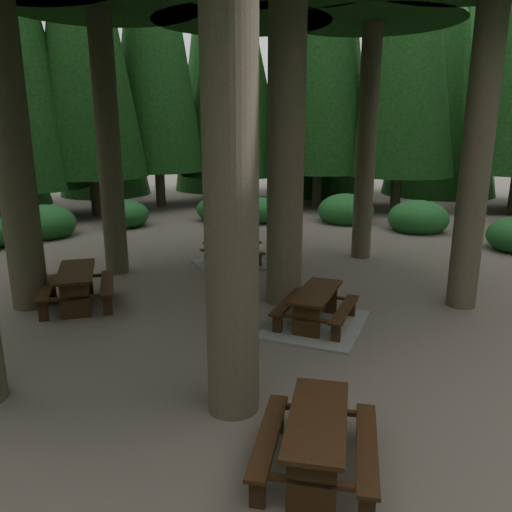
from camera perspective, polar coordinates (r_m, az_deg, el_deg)
ground at (r=11.54m, az=0.71°, el=-6.22°), size 80.00×80.00×0.00m
picnic_table_a at (r=10.68m, az=6.84°, el=-6.57°), size 2.98×2.85×0.79m
picnic_table_b at (r=12.38m, az=-19.80°, el=-2.83°), size 2.23×2.46×0.87m
picnic_table_c at (r=15.16m, az=-2.72°, el=-0.16°), size 2.47×2.20×0.72m
picnic_table_e at (r=6.43m, az=6.98°, el=-19.65°), size 2.28×2.26×0.77m
shrub_ring at (r=12.38m, az=1.23°, el=-2.80°), size 23.86×24.64×1.49m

